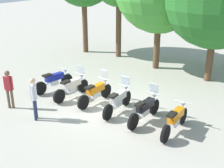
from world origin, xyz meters
TOP-DOWN VIEW (x-y plane):
  - ground_plane at (0.00, 0.00)m, footprint 80.00×80.00m
  - motorcycle_0 at (-3.16, 0.37)m, footprint 0.77×2.16m
  - motorcycle_1 at (-1.90, 0.14)m, footprint 0.62×2.19m
  - motorcycle_2 at (-0.63, 0.18)m, footprint 0.63×2.19m
  - motorcycle_3 at (0.63, -0.07)m, footprint 0.62×2.19m
  - motorcycle_4 at (1.90, -0.24)m, footprint 0.64×2.19m
  - motorcycle_5 at (3.16, -0.44)m, footprint 0.62×2.19m
  - person_0 at (-1.79, -2.27)m, footprint 0.31×0.37m
  - person_1 at (-3.41, -2.08)m, footprint 0.40×0.29m

SIDE VIEW (x-z plane):
  - ground_plane at x=0.00m, z-range 0.00..0.00m
  - motorcycle_0 at x=-3.16m, z-range 0.01..1.00m
  - motorcycle_5 at x=3.16m, z-range 0.01..1.00m
  - motorcycle_1 at x=-1.90m, z-range -0.17..1.20m
  - motorcycle_2 at x=-0.63m, z-range -0.17..1.20m
  - motorcycle_3 at x=0.63m, z-range -0.17..1.20m
  - motorcycle_4 at x=1.90m, z-range -0.17..1.20m
  - person_1 at x=-3.41m, z-range 0.14..1.79m
  - person_0 at x=-1.79m, z-range 0.15..1.86m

